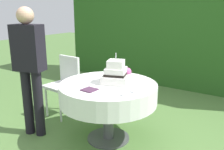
# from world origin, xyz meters

# --- Properties ---
(ground_plane) EXTENTS (20.00, 20.00, 0.00)m
(ground_plane) POSITION_xyz_m (0.00, 0.00, 0.00)
(ground_plane) COLOR #547A3D
(foliage_hedge) EXTENTS (5.25, 0.58, 3.00)m
(foliage_hedge) POSITION_xyz_m (0.00, 2.65, 1.50)
(foliage_hedge) COLOR #28561E
(foliage_hedge) RESTS_ON ground_plane
(cake_table) EXTENTS (1.16, 1.16, 0.72)m
(cake_table) POSITION_xyz_m (0.00, 0.00, 0.60)
(cake_table) COLOR #4C4C51
(cake_table) RESTS_ON ground_plane
(wedding_cake) EXTENTS (0.38, 0.39, 0.36)m
(wedding_cake) POSITION_xyz_m (0.06, 0.08, 0.83)
(wedding_cake) COLOR white
(wedding_cake) RESTS_ON cake_table
(serving_plate_near) EXTENTS (0.11, 0.11, 0.01)m
(serving_plate_near) POSITION_xyz_m (-0.30, -0.13, 0.73)
(serving_plate_near) COLOR white
(serving_plate_near) RESTS_ON cake_table
(serving_plate_far) EXTENTS (0.10, 0.10, 0.01)m
(serving_plate_far) POSITION_xyz_m (-0.38, 0.21, 0.73)
(serving_plate_far) COLOR white
(serving_plate_far) RESTS_ON cake_table
(serving_plate_left) EXTENTS (0.14, 0.14, 0.01)m
(serving_plate_left) POSITION_xyz_m (0.41, -0.07, 0.73)
(serving_plate_left) COLOR white
(serving_plate_left) RESTS_ON cake_table
(serving_plate_right) EXTENTS (0.10, 0.10, 0.01)m
(serving_plate_right) POSITION_xyz_m (0.37, -0.23, 0.73)
(serving_plate_right) COLOR white
(serving_plate_right) RESTS_ON cake_table
(napkin_stack) EXTENTS (0.16, 0.16, 0.01)m
(napkin_stack) POSITION_xyz_m (-0.03, -0.31, 0.73)
(napkin_stack) COLOR #4C2D47
(napkin_stack) RESTS_ON cake_table
(garden_chair) EXTENTS (0.43, 0.43, 0.89)m
(garden_chair) POSITION_xyz_m (-0.97, 0.26, 0.54)
(garden_chair) COLOR white
(garden_chair) RESTS_ON ground_plane
(standing_person) EXTENTS (0.40, 0.29, 1.60)m
(standing_person) POSITION_xyz_m (-0.86, -0.42, 0.93)
(standing_person) COLOR black
(standing_person) RESTS_ON ground_plane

